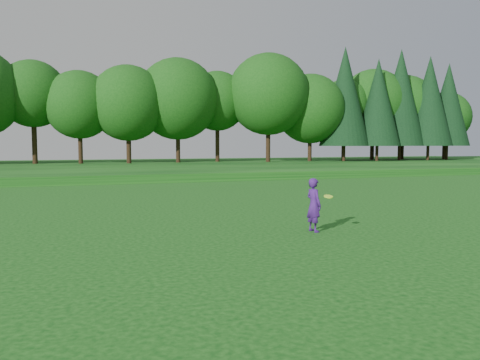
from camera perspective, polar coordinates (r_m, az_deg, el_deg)
name	(u,v)px	position (r m, az deg, el deg)	size (l,w,h in m)	color
ground	(191,240)	(13.08, -6.03, -7.30)	(140.00, 140.00, 0.00)	#0C3F0F
berm	(113,168)	(46.65, -15.24, 1.39)	(130.00, 30.00, 0.60)	#0C3F0F
walking_path	(126,183)	(32.73, -13.74, -0.30)	(130.00, 1.60, 0.04)	gray
treeline	(109,91)	(50.87, -15.70, 10.42)	(104.00, 7.00, 15.00)	#114610
woman	(314,205)	(14.30, 8.99, -3.02)	(0.61, 0.91, 1.63)	#41186F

